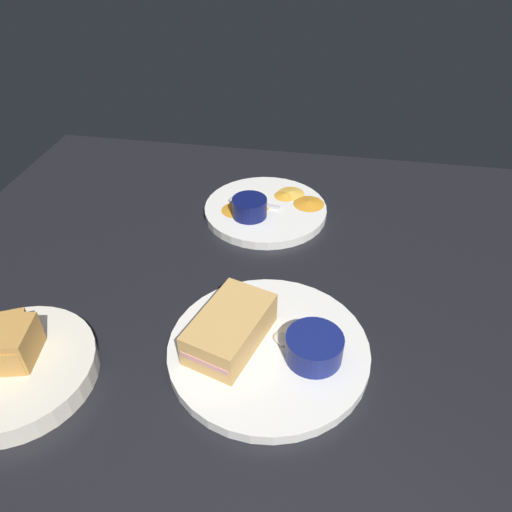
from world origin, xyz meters
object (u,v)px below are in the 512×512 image
at_px(plate_sandwich_main, 268,349).
at_px(plate_chips_companion, 268,210).
at_px(sandwich_half_near, 230,328).
at_px(spoon_by_gravy_ramekin, 243,201).
at_px(bread_basket_rear, 14,365).
at_px(spoon_by_dark_ramekin, 276,335).
at_px(ramekin_dark_sauce, 314,347).
at_px(ramekin_light_gravy, 250,207).

height_order(plate_sandwich_main, plate_chips_companion, same).
bearing_deg(sandwich_half_near, spoon_by_gravy_ramekin, 8.37).
bearing_deg(bread_basket_rear, spoon_by_dark_ramekin, -71.04).
xyz_separation_m(ramekin_dark_sauce, spoon_by_dark_ramekin, (0.02, 0.05, -0.02)).
bearing_deg(plate_sandwich_main, plate_chips_companion, 8.95).
xyz_separation_m(sandwich_half_near, ramekin_light_gravy, (0.31, 0.03, -0.01)).
xyz_separation_m(spoon_by_dark_ramekin, spoon_by_gravy_ramekin, (0.33, 0.11, 0.00)).
bearing_deg(bread_basket_rear, plate_chips_companion, -30.70).
xyz_separation_m(ramekin_dark_sauce, bread_basket_rear, (-0.08, 0.37, -0.01)).
bearing_deg(spoon_by_gravy_ramekin, ramekin_light_gravy, -153.82).
bearing_deg(spoon_by_gravy_ramekin, plate_chips_companion, -96.65).
height_order(ramekin_dark_sauce, ramekin_light_gravy, same).
height_order(ramekin_dark_sauce, bread_basket_rear, bread_basket_rear).
distance_m(sandwich_half_near, ramekin_light_gravy, 0.31).
xyz_separation_m(plate_chips_companion, ramekin_light_gravy, (-0.03, 0.03, 0.03)).
bearing_deg(spoon_by_dark_ramekin, sandwich_half_near, 105.85).
bearing_deg(sandwich_half_near, ramekin_dark_sauce, -94.15).
bearing_deg(spoon_by_dark_ramekin, ramekin_light_gravy, 17.33).
bearing_deg(spoon_by_gravy_ramekin, plate_sandwich_main, -163.52).
xyz_separation_m(plate_sandwich_main, ramekin_light_gravy, (0.31, 0.08, 0.03)).
bearing_deg(plate_sandwich_main, ramekin_dark_sauce, -98.27).
bearing_deg(ramekin_dark_sauce, bread_basket_rear, 102.85).
height_order(plate_sandwich_main, spoon_by_gravy_ramekin, spoon_by_gravy_ramekin).
xyz_separation_m(plate_sandwich_main, bread_basket_rear, (-0.09, 0.31, 0.02)).
distance_m(spoon_by_dark_ramekin, bread_basket_rear, 0.34).
height_order(sandwich_half_near, ramekin_light_gravy, sandwich_half_near).
distance_m(ramekin_light_gravy, bread_basket_rear, 0.46).
distance_m(plate_sandwich_main, bread_basket_rear, 0.33).
distance_m(ramekin_dark_sauce, ramekin_light_gravy, 0.35).
height_order(spoon_by_dark_ramekin, ramekin_light_gravy, ramekin_light_gravy).
height_order(plate_chips_companion, ramekin_light_gravy, ramekin_light_gravy).
xyz_separation_m(spoon_by_dark_ramekin, bread_basket_rear, (-0.11, 0.32, 0.00)).
bearing_deg(ramekin_dark_sauce, plate_sandwich_main, 81.73).
bearing_deg(sandwich_half_near, spoon_by_dark_ramekin, -74.15).
bearing_deg(plate_chips_companion, sandwich_half_near, -179.61).
bearing_deg(plate_sandwich_main, sandwich_half_near, 90.73).
relative_size(plate_sandwich_main, ramekin_dark_sauce, 3.62).
bearing_deg(plate_sandwich_main, spoon_by_gravy_ramekin, 16.48).
bearing_deg(ramekin_light_gravy, plate_sandwich_main, -164.89).
distance_m(spoon_by_gravy_ramekin, bread_basket_rear, 0.49).
relative_size(ramekin_light_gravy, spoon_by_gravy_ramekin, 0.64).
height_order(sandwich_half_near, ramekin_dark_sauce, sandwich_half_near).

